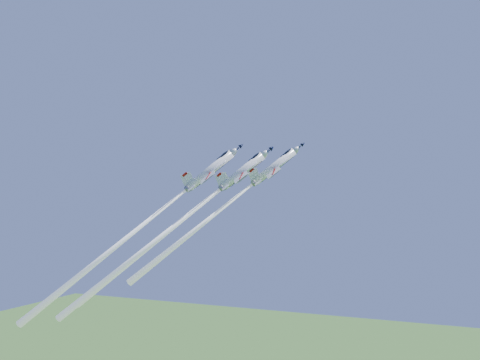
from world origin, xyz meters
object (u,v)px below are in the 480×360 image
at_px(jet_right, 169,230).
at_px(jet_slot, 135,231).
at_px(jet_lead, 220,210).
at_px(jet_left, 179,223).

height_order(jet_right, jet_slot, jet_slot).
relative_size(jet_lead, jet_left, 0.86).
height_order(jet_left, jet_slot, jet_slot).
xyz_separation_m(jet_right, jet_slot, (-9.63, 0.98, -0.60)).
bearing_deg(jet_slot, jet_left, 118.92).
bearing_deg(jet_slot, jet_lead, 92.12).
bearing_deg(jet_lead, jet_left, -115.94).
relative_size(jet_lead, jet_right, 0.86).
bearing_deg(jet_right, jet_slot, -124.42).
xyz_separation_m(jet_left, jet_slot, (-6.04, -9.50, -1.56)).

